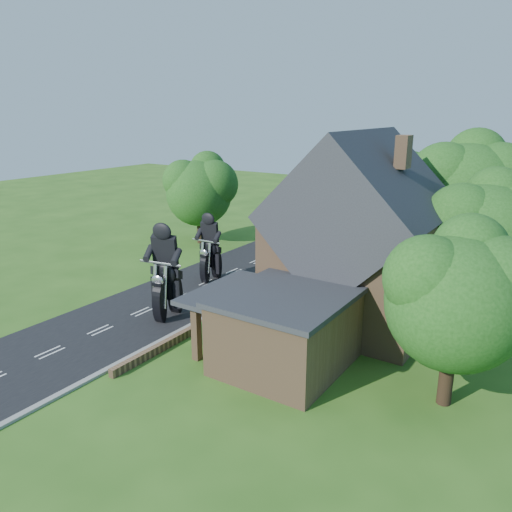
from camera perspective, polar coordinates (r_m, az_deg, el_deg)
The scene contains 19 objects.
ground at distance 29.58m, azimuth -12.89°, elevation -6.26°, with size 120.00×120.00×0.00m, color #2F5B19.
road at distance 29.57m, azimuth -12.89°, elevation -6.24°, with size 7.00×80.00×0.02m, color black.
kerb at distance 27.20m, azimuth -7.50°, elevation -7.89°, with size 0.30×80.00×0.12m, color gray.
garden_wall at distance 30.43m, azimuth -0.40°, elevation -4.76°, with size 0.30×22.00×0.40m, color #856244.
house at distance 27.25m, azimuth 11.66°, elevation 1.52°, with size 9.54×8.64×10.24m.
annex at distance 22.56m, azimuth 3.16°, elevation -8.28°, with size 7.05×5.94×3.44m.
tree_annex_side at distance 19.97m, azimuth 22.99°, elevation -3.90°, with size 5.64×5.20×7.48m.
tree_house_right at distance 28.04m, azimuth 25.55°, elevation 2.43°, with size 6.51×6.00×8.40m.
tree_behind_house at distance 35.55m, azimuth 23.69°, elevation 7.01°, with size 7.81×7.20×10.08m.
tree_behind_left at distance 38.03m, azimuth 14.92°, elevation 7.60°, with size 6.94×6.40×9.16m.
tree_far_road at distance 42.85m, azimuth -6.07°, elevation 7.78°, with size 6.08×5.60×7.84m.
shrub_a at distance 25.32m, azimuth -6.17°, elevation -8.53°, with size 0.90×0.90×1.10m, color #123913.
shrub_b at distance 27.11m, azimuth -2.79°, elevation -6.71°, with size 0.90×0.90×1.10m, color #123913.
shrub_c at distance 29.01m, azimuth 0.14°, elevation -5.10°, with size 0.90×0.90×1.10m, color #123913.
shrub_d at distance 33.05m, azimuth 4.92°, elevation -2.44°, with size 0.90×0.90×1.10m, color #123913.
shrub_e at distance 35.16m, azimuth 6.88°, elevation -1.34°, with size 0.90×0.90×1.10m, color #123913.
shrub_f at distance 37.32m, azimuth 8.62°, elevation -0.36°, with size 0.90×0.90×1.10m, color #123913.
motorcycle_lead at distance 28.23m, azimuth -10.04°, elevation -5.40°, with size 0.44×1.76×1.63m, color black, non-canonical shape.
motorcycle_follow at distance 33.90m, azimuth -5.18°, elevation -1.68°, with size 0.38×1.51×1.41m, color black, non-canonical shape.
Camera 1 is at (20.15, -18.55, 11.16)m, focal length 35.00 mm.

